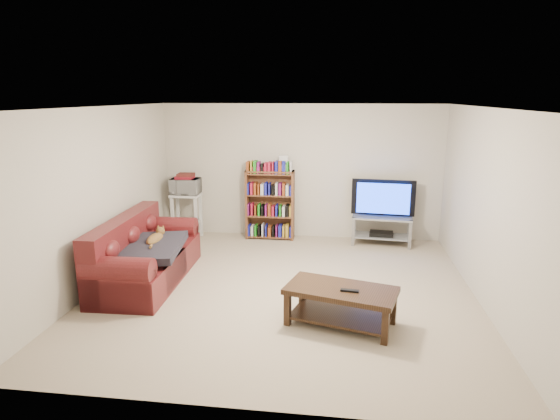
% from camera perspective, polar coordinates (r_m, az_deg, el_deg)
% --- Properties ---
extents(floor, '(5.00, 5.00, 0.00)m').
position_cam_1_polar(floor, '(6.39, 0.43, -9.63)').
color(floor, tan).
rests_on(floor, ground).
extents(ceiling, '(5.00, 5.00, 0.00)m').
position_cam_1_polar(ceiling, '(5.86, 0.48, 12.42)').
color(ceiling, white).
rests_on(ceiling, ground).
extents(wall_back, '(5.00, 0.00, 5.00)m').
position_cam_1_polar(wall_back, '(8.45, 2.52, 4.69)').
color(wall_back, beige).
rests_on(wall_back, ground).
extents(wall_front, '(5.00, 0.00, 5.00)m').
position_cam_1_polar(wall_front, '(3.65, -4.36, -7.86)').
color(wall_front, beige).
rests_on(wall_front, ground).
extents(wall_left, '(0.00, 5.00, 5.00)m').
position_cam_1_polar(wall_left, '(6.78, -21.03, 1.46)').
color(wall_left, beige).
rests_on(wall_left, ground).
extents(wall_right, '(0.00, 5.00, 5.00)m').
position_cam_1_polar(wall_right, '(6.23, 23.91, 0.17)').
color(wall_right, beige).
rests_on(wall_right, ground).
extents(sofa, '(0.98, 2.14, 0.90)m').
position_cam_1_polar(sofa, '(6.85, -16.44, -5.72)').
color(sofa, '#581618').
rests_on(sofa, floor).
extents(blanket, '(0.93, 1.14, 0.19)m').
position_cam_1_polar(blanket, '(6.59, -15.56, -4.47)').
color(blanket, '#24212A').
rests_on(blanket, sofa).
extents(cat, '(0.25, 0.58, 0.17)m').
position_cam_1_polar(cat, '(6.74, -15.01, -3.48)').
color(cat, brown).
rests_on(cat, sofa).
extents(coffee_table, '(1.34, 0.91, 0.44)m').
position_cam_1_polar(coffee_table, '(5.41, 7.42, -10.72)').
color(coffee_table, black).
rests_on(coffee_table, floor).
extents(remote, '(0.20, 0.08, 0.02)m').
position_cam_1_polar(remote, '(5.27, 8.49, -9.69)').
color(remote, black).
rests_on(remote, coffee_table).
extents(tv_stand, '(1.04, 0.54, 0.50)m').
position_cam_1_polar(tv_stand, '(8.32, 12.29, -1.84)').
color(tv_stand, '#999EA3').
rests_on(tv_stand, floor).
extents(television, '(1.09, 0.24, 0.63)m').
position_cam_1_polar(television, '(8.20, 12.46, 1.36)').
color(television, black).
rests_on(television, tv_stand).
extents(dvd_player, '(0.43, 0.32, 0.06)m').
position_cam_1_polar(dvd_player, '(8.36, 12.24, -2.84)').
color(dvd_player, black).
rests_on(dvd_player, tv_stand).
extents(bookshelf, '(0.87, 0.27, 1.25)m').
position_cam_1_polar(bookshelf, '(8.39, -1.22, 0.77)').
color(bookshelf, brown).
rests_on(bookshelf, floor).
extents(shelf_clutter, '(0.63, 0.19, 0.28)m').
position_cam_1_polar(shelf_clutter, '(8.26, -0.56, 5.57)').
color(shelf_clutter, silver).
rests_on(shelf_clutter, bookshelf).
extents(microwave_stand, '(0.51, 0.37, 0.82)m').
position_cam_1_polar(microwave_stand, '(8.62, -11.32, 0.02)').
color(microwave_stand, silver).
rests_on(microwave_stand, floor).
extents(microwave, '(0.50, 0.34, 0.28)m').
position_cam_1_polar(microwave, '(8.53, -11.46, 2.86)').
color(microwave, silver).
rests_on(microwave, microwave_stand).
extents(game_boxes, '(0.30, 0.26, 0.05)m').
position_cam_1_polar(game_boxes, '(8.50, -11.51, 3.94)').
color(game_boxes, maroon).
rests_on(game_boxes, microwave).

